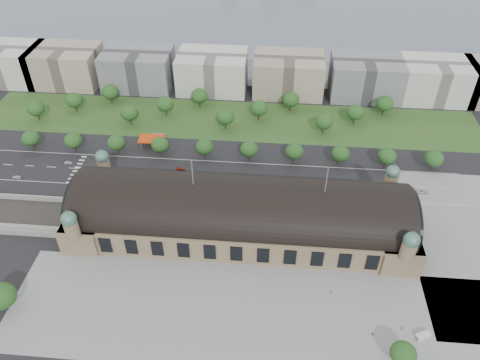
# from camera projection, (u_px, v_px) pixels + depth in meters

# --- Properties ---
(ground) EXTENTS (900.00, 900.00, 0.00)m
(ground) POSITION_uv_depth(u_px,v_px,m) (241.00, 230.00, 211.51)
(ground) COLOR black
(ground) RESTS_ON ground
(station) EXTENTS (150.00, 48.40, 44.30)m
(station) POSITION_uv_depth(u_px,v_px,m) (241.00, 213.00, 205.03)
(station) COLOR #877554
(station) RESTS_ON ground
(track_cutting) EXTENTS (70.00, 24.00, 3.10)m
(track_cutting) POSITION_uv_depth(u_px,v_px,m) (4.00, 218.00, 216.70)
(track_cutting) COLOR black
(track_cutting) RESTS_ON ground
(plaza_south) EXTENTS (190.00, 48.00, 0.12)m
(plaza_south) POSITION_uv_depth(u_px,v_px,m) (257.00, 314.00, 176.82)
(plaza_south) COLOR gray
(plaza_south) RESTS_ON ground
(plaza_east) EXTENTS (56.00, 100.00, 0.12)m
(plaza_east) POSITION_uv_depth(u_px,v_px,m) (475.00, 244.00, 204.64)
(plaza_east) COLOR gray
(plaza_east) RESTS_ON ground
(road_slab) EXTENTS (260.00, 26.00, 0.10)m
(road_slab) POSITION_uv_depth(u_px,v_px,m) (208.00, 176.00, 242.23)
(road_slab) COLOR black
(road_slab) RESTS_ON ground
(grass_belt) EXTENTS (300.00, 45.00, 0.10)m
(grass_belt) POSITION_uv_depth(u_px,v_px,m) (229.00, 120.00, 284.42)
(grass_belt) COLOR #2A4E1F
(grass_belt) RESTS_ON ground
(petrol_station) EXTENTS (14.00, 13.00, 5.05)m
(petrol_station) POSITION_uv_depth(u_px,v_px,m) (155.00, 138.00, 263.73)
(petrol_station) COLOR #C73C0B
(petrol_station) RESTS_ON ground
(lake) EXTENTS (700.00, 320.00, 0.08)m
(lake) POSITION_uv_depth(u_px,v_px,m) (267.00, 6.00, 441.93)
(lake) COLOR slate
(lake) RESTS_ON ground
(office_0) EXTENTS (45.00, 32.00, 24.00)m
(office_0) POSITION_uv_depth(u_px,v_px,m) (9.00, 63.00, 318.13)
(office_0) COLOR silver
(office_0) RESTS_ON ground
(office_1) EXTENTS (45.00, 32.00, 24.00)m
(office_1) POSITION_uv_depth(u_px,v_px,m) (66.00, 66.00, 315.46)
(office_1) COLOR tan
(office_1) RESTS_ON ground
(office_2) EXTENTS (45.00, 32.00, 24.00)m
(office_2) POSITION_uv_depth(u_px,v_px,m) (138.00, 69.00, 312.12)
(office_2) COLOR gray
(office_2) RESTS_ON ground
(office_3) EXTENTS (45.00, 32.00, 24.00)m
(office_3) POSITION_uv_depth(u_px,v_px,m) (212.00, 71.00, 308.78)
(office_3) COLOR silver
(office_3) RESTS_ON ground
(office_4) EXTENTS (45.00, 32.00, 24.00)m
(office_4) POSITION_uv_depth(u_px,v_px,m) (288.00, 74.00, 305.45)
(office_4) COLOR tan
(office_4) RESTS_ON ground
(office_5) EXTENTS (45.00, 32.00, 24.00)m
(office_5) POSITION_uv_depth(u_px,v_px,m) (366.00, 77.00, 302.11)
(office_5) COLOR gray
(office_5) RESTS_ON ground
(office_6) EXTENTS (45.00, 32.00, 24.00)m
(office_6) POSITION_uv_depth(u_px,v_px,m) (437.00, 80.00, 299.10)
(office_6) COLOR silver
(office_6) RESTS_ON ground
(tree_row_0) EXTENTS (9.60, 9.60, 11.52)m
(tree_row_0) POSITION_uv_depth(u_px,v_px,m) (31.00, 138.00, 255.82)
(tree_row_0) COLOR #2D2116
(tree_row_0) RESTS_ON ground
(tree_row_1) EXTENTS (9.60, 9.60, 11.52)m
(tree_row_1) POSITION_uv_depth(u_px,v_px,m) (73.00, 140.00, 254.22)
(tree_row_1) COLOR #2D2116
(tree_row_1) RESTS_ON ground
(tree_row_2) EXTENTS (9.60, 9.60, 11.52)m
(tree_row_2) POSITION_uv_depth(u_px,v_px,m) (116.00, 142.00, 252.61)
(tree_row_2) COLOR #2D2116
(tree_row_2) RESTS_ON ground
(tree_row_3) EXTENTS (9.60, 9.60, 11.52)m
(tree_row_3) POSITION_uv_depth(u_px,v_px,m) (160.00, 145.00, 251.01)
(tree_row_3) COLOR #2D2116
(tree_row_3) RESTS_ON ground
(tree_row_4) EXTENTS (9.60, 9.60, 11.52)m
(tree_row_4) POSITION_uv_depth(u_px,v_px,m) (204.00, 147.00, 249.41)
(tree_row_4) COLOR #2D2116
(tree_row_4) RESTS_ON ground
(tree_row_5) EXTENTS (9.60, 9.60, 11.52)m
(tree_row_5) POSITION_uv_depth(u_px,v_px,m) (249.00, 149.00, 247.81)
(tree_row_5) COLOR #2D2116
(tree_row_5) RESTS_ON ground
(tree_row_6) EXTENTS (9.60, 9.60, 11.52)m
(tree_row_6) POSITION_uv_depth(u_px,v_px,m) (294.00, 151.00, 246.21)
(tree_row_6) COLOR #2D2116
(tree_row_6) RESTS_ON ground
(tree_row_7) EXTENTS (9.60, 9.60, 11.52)m
(tree_row_7) POSITION_uv_depth(u_px,v_px,m) (340.00, 154.00, 244.60)
(tree_row_7) COLOR #2D2116
(tree_row_7) RESTS_ON ground
(tree_row_8) EXTENTS (9.60, 9.60, 11.52)m
(tree_row_8) POSITION_uv_depth(u_px,v_px,m) (387.00, 156.00, 243.00)
(tree_row_8) COLOR #2D2116
(tree_row_8) RESTS_ON ground
(tree_row_9) EXTENTS (9.60, 9.60, 11.52)m
(tree_row_9) POSITION_uv_depth(u_px,v_px,m) (434.00, 158.00, 241.40)
(tree_row_9) COLOR #2D2116
(tree_row_9) RESTS_ON ground
(tree_belt_0) EXTENTS (10.40, 10.40, 12.48)m
(tree_belt_0) POSITION_uv_depth(u_px,v_px,m) (36.00, 109.00, 279.29)
(tree_belt_0) COLOR #2D2116
(tree_belt_0) RESTS_ON ground
(tree_belt_1) EXTENTS (10.40, 10.40, 12.48)m
(tree_belt_1) POSITION_uv_depth(u_px,v_px,m) (74.00, 100.00, 287.30)
(tree_belt_1) COLOR #2D2116
(tree_belt_1) RESTS_ON ground
(tree_belt_2) EXTENTS (10.40, 10.40, 12.48)m
(tree_belt_2) POSITION_uv_depth(u_px,v_px,m) (110.00, 92.00, 295.31)
(tree_belt_2) COLOR #2D2116
(tree_belt_2) RESTS_ON ground
(tree_belt_3) EXTENTS (10.40, 10.40, 12.48)m
(tree_belt_3) POSITION_uv_depth(u_px,v_px,m) (129.00, 113.00, 275.48)
(tree_belt_3) COLOR #2D2116
(tree_belt_3) RESTS_ON ground
(tree_belt_4) EXTENTS (10.40, 10.40, 12.48)m
(tree_belt_4) POSITION_uv_depth(u_px,v_px,m) (165.00, 104.00, 283.50)
(tree_belt_4) COLOR #2D2116
(tree_belt_4) RESTS_ON ground
(tree_belt_5) EXTENTS (10.40, 10.40, 12.48)m
(tree_belt_5) POSITION_uv_depth(u_px,v_px,m) (199.00, 96.00, 291.51)
(tree_belt_5) COLOR #2D2116
(tree_belt_5) RESTS_ON ground
(tree_belt_6) EXTENTS (10.40, 10.40, 12.48)m
(tree_belt_6) POSITION_uv_depth(u_px,v_px,m) (225.00, 117.00, 271.68)
(tree_belt_6) COLOR #2D2116
(tree_belt_6) RESTS_ON ground
(tree_belt_7) EXTENTS (10.40, 10.40, 12.48)m
(tree_belt_7) POSITION_uv_depth(u_px,v_px,m) (259.00, 108.00, 279.69)
(tree_belt_7) COLOR #2D2116
(tree_belt_7) RESTS_ON ground
(tree_belt_8) EXTENTS (10.40, 10.40, 12.48)m
(tree_belt_8) POSITION_uv_depth(u_px,v_px,m) (291.00, 100.00, 287.70)
(tree_belt_8) COLOR #2D2116
(tree_belt_8) RESTS_ON ground
(tree_belt_9) EXTENTS (10.40, 10.40, 12.48)m
(tree_belt_9) POSITION_uv_depth(u_px,v_px,m) (324.00, 122.00, 267.88)
(tree_belt_9) COLOR #2D2116
(tree_belt_9) RESTS_ON ground
(tree_belt_10) EXTENTS (10.40, 10.40, 12.48)m
(tree_belt_10) POSITION_uv_depth(u_px,v_px,m) (355.00, 112.00, 275.89)
(tree_belt_10) COLOR #2D2116
(tree_belt_10) RESTS_ON ground
(tree_belt_11) EXTENTS (10.40, 10.40, 12.48)m
(tree_belt_11) POSITION_uv_depth(u_px,v_px,m) (385.00, 104.00, 283.90)
(tree_belt_11) COLOR #2D2116
(tree_belt_11) RESTS_ON ground
(tree_plaza_sw) EXTENTS (11.00, 11.00, 12.73)m
(tree_plaza_sw) POSITION_uv_depth(u_px,v_px,m) (1.00, 296.00, 173.45)
(tree_plaza_sw) COLOR #2D2116
(tree_plaza_sw) RESTS_ON ground
(tree_plaza_s) EXTENTS (9.00, 9.00, 10.64)m
(tree_plaza_s) POSITION_uv_depth(u_px,v_px,m) (403.00, 354.00, 156.82)
(tree_plaza_s) COLOR #2D2116
(tree_plaza_s) RESTS_ON ground
(traffic_car_0) EXTENTS (4.84, 2.09, 1.63)m
(traffic_car_0) POSITION_uv_depth(u_px,v_px,m) (17.00, 177.00, 239.94)
(traffic_car_0) COLOR silver
(traffic_car_0) RESTS_ON ground
(traffic_car_1) EXTENTS (4.18, 1.74, 1.34)m
(traffic_car_1) POSITION_uv_depth(u_px,v_px,m) (68.00, 163.00, 249.75)
(traffic_car_1) COLOR #909398
(traffic_car_1) RESTS_ON ground
(traffic_car_2) EXTENTS (5.29, 2.70, 1.43)m
(traffic_car_2) POSITION_uv_depth(u_px,v_px,m) (137.00, 176.00, 240.63)
(traffic_car_2) COLOR black
(traffic_car_2) RESTS_ON ground
(traffic_car_3) EXTENTS (4.54, 2.23, 1.27)m
(traffic_car_3) POSITION_uv_depth(u_px,v_px,m) (181.00, 169.00, 245.61)
(traffic_car_3) COLOR maroon
(traffic_car_3) RESTS_ON ground
(traffic_car_6) EXTENTS (5.27, 2.55, 1.44)m
(traffic_car_6) POSITION_uv_depth(u_px,v_px,m) (422.00, 191.00, 231.31)
(traffic_car_6) COLOR silver
(traffic_car_6) RESTS_ON ground
(parked_car_0) EXTENTS (4.22, 2.83, 1.31)m
(parked_car_0) POSITION_uv_depth(u_px,v_px,m) (103.00, 189.00, 232.60)
(parked_car_0) COLOR black
(parked_car_0) RESTS_ON ground
(parked_car_1) EXTENTS (6.12, 5.44, 1.57)m
(parked_car_1) POSITION_uv_depth(u_px,v_px,m) (151.00, 188.00, 233.47)
(parked_car_1) COLOR maroon
(parked_car_1) RESTS_ON ground
(parked_car_2) EXTENTS (5.95, 4.68, 1.61)m
(parked_car_2) POSITION_uv_depth(u_px,v_px,m) (140.00, 191.00, 231.15)
(parked_car_2) COLOR #1A1741
(parked_car_2) RESTS_ON ground
(parked_car_3) EXTENTS (4.58, 3.45, 1.45)m
(parked_car_3) POSITION_uv_depth(u_px,v_px,m) (124.00, 191.00, 231.27)
(parked_car_3) COLOR slate
(parked_car_3) RESTS_ON ground
(parked_car_4) EXTENTS (4.71, 4.22, 1.55)m
(parked_car_4) POSITION_uv_depth(u_px,v_px,m) (193.00, 195.00, 228.94)
(parked_car_4) COLOR #BCBCBE
(parked_car_4) RESTS_ON ground
(parked_car_5) EXTENTS (5.16, 4.74, 1.34)m
(parked_car_5) POSITION_uv_depth(u_px,v_px,m) (151.00, 188.00, 233.35)
(parked_car_5) COLOR #999AA1
(parked_car_5) RESTS_ON ground
(parked_car_6) EXTENTS (5.04, 3.45, 1.35)m
(parked_car_6) POSITION_uv_depth(u_px,v_px,m) (182.00, 195.00, 229.38)
(parked_car_6) COLOR black
(parked_car_6) RESTS_ON ground
(bus_west) EXTENTS (12.08, 3.59, 3.32)m
(bus_west) POSITION_uv_depth(u_px,v_px,m) (234.00, 182.00, 235.61)
(bus_west) COLOR #A81A2A
(bus_west) RESTS_ON ground
(bus_mid) EXTENTS (10.76, 3.03, 2.97)m
(bus_mid) POSITION_uv_depth(u_px,v_px,m) (266.00, 187.00, 232.49)
(bus_mid) COLOR beige
(bus_mid) RESTS_ON ground
(bus_east) EXTENTS (13.63, 3.92, 3.75)m
(bus_east) POSITION_uv_depth(u_px,v_px,m) (265.00, 183.00, 234.44)
(bus_east) COLOR beige
(bus_east) RESTS_ON ground
(van_south) EXTENTS (5.82, 4.22, 2.35)m
(van_south) POSITION_uv_depth(u_px,v_px,m) (422.00, 336.00, 168.25)
(van_south) COLOR silver
(van_south) RESTS_ON ground
(pedestrian_0) EXTENTS (0.92, 0.56, 1.83)m
(pedestrian_0) POSITION_uv_depth(u_px,v_px,m) (331.00, 292.00, 183.57)
(pedestrian_0) COLOR gray
(pedestrian_0) RESTS_ON ground
(pedestrian_1) EXTENTS (0.70, 0.81, 1.89)m
(pedestrian_1) POSITION_uv_depth(u_px,v_px,m) (402.00, 328.00, 170.98)
(pedestrian_1) COLOR gray
(pedestrian_1) RESTS_ON ground
(pedestrian_4) EXTENTS (0.96, 1.10, 1.60)m
(pedestrian_4) POSITION_uv_depth(u_px,v_px,m) (373.00, 335.00, 169.19)
(pedestrian_4) COLOR gray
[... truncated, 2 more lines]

